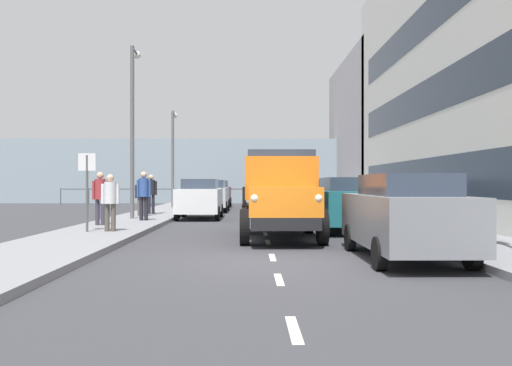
# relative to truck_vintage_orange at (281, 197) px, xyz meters

# --- Properties ---
(ground_plane) EXTENTS (80.00, 80.00, 0.00)m
(ground_plane) POSITION_rel_truck_vintage_orange_xyz_m (0.37, -5.47, -1.18)
(ground_plane) COLOR #38383D
(sidewalk_left) EXTENTS (2.67, 38.88, 0.15)m
(sidewalk_left) POSITION_rel_truck_vintage_orange_xyz_m (-4.55, -5.47, -1.10)
(sidewalk_left) COLOR gray
(sidewalk_left) RESTS_ON ground_plane
(sidewalk_right) EXTENTS (2.67, 38.88, 0.15)m
(sidewalk_right) POSITION_rel_truck_vintage_orange_xyz_m (5.29, -5.47, -1.10)
(sidewalk_right) COLOR gray
(sidewalk_right) RESTS_ON ground_plane
(road_centreline_markings) EXTENTS (0.12, 33.73, 0.01)m
(road_centreline_markings) POSITION_rel_truck_vintage_orange_xyz_m (0.37, -4.41, -1.17)
(road_centreline_markings) COLOR silver
(road_centreline_markings) RESTS_ON ground_plane
(building_far_block) EXTENTS (6.86, 14.15, 10.37)m
(building_far_block) POSITION_rel_truck_vintage_orange_xyz_m (-9.32, -24.42, 4.01)
(building_far_block) COLOR #B7B2B7
(building_far_block) RESTS_ON ground_plane
(sea_horizon) EXTENTS (80.00, 0.80, 5.00)m
(sea_horizon) POSITION_rel_truck_vintage_orange_xyz_m (0.37, -27.91, 1.32)
(sea_horizon) COLOR #84939E
(sea_horizon) RESTS_ON ground_plane
(seawall_railing) EXTENTS (28.08, 0.08, 1.20)m
(seawall_railing) POSITION_rel_truck_vintage_orange_xyz_m (0.37, -24.31, -0.26)
(seawall_railing) COLOR #4C5156
(seawall_railing) RESTS_ON ground_plane
(truck_vintage_orange) EXTENTS (2.17, 5.64, 2.43)m
(truck_vintage_orange) POSITION_rel_truck_vintage_orange_xyz_m (0.00, 0.00, 0.00)
(truck_vintage_orange) COLOR black
(truck_vintage_orange) RESTS_ON ground_plane
(car_grey_kerbside_near) EXTENTS (1.82, 4.56, 1.72)m
(car_grey_kerbside_near) POSITION_rel_truck_vintage_orange_xyz_m (-2.27, 3.89, -0.28)
(car_grey_kerbside_near) COLOR slate
(car_grey_kerbside_near) RESTS_ON ground_plane
(car_teal_kerbside_1) EXTENTS (1.90, 4.43, 1.72)m
(car_teal_kerbside_1) POSITION_rel_truck_vintage_orange_xyz_m (-2.27, -2.56, -0.28)
(car_teal_kerbside_1) COLOR #1E6670
(car_teal_kerbside_1) RESTS_ON ground_plane
(car_black_kerbside_2) EXTENTS (1.90, 3.85, 1.72)m
(car_black_kerbside_2) POSITION_rel_truck_vintage_orange_xyz_m (-2.27, -8.75, -0.28)
(car_black_kerbside_2) COLOR black
(car_black_kerbside_2) RESTS_ON ground_plane
(car_white_oppositeside_0) EXTENTS (1.85, 4.14, 1.72)m
(car_white_oppositeside_0) POSITION_rel_truck_vintage_orange_xyz_m (3.01, -8.89, -0.28)
(car_white_oppositeside_0) COLOR white
(car_white_oppositeside_0) RESTS_ON ground_plane
(car_silver_oppositeside_1) EXTENTS (1.95, 4.49, 1.72)m
(car_silver_oppositeside_1) POSITION_rel_truck_vintage_orange_xyz_m (3.01, -14.94, -0.28)
(car_silver_oppositeside_1) COLOR #B7BABF
(car_silver_oppositeside_1) RESTS_ON ground_plane
(car_maroon_oppositeside_2) EXTENTS (1.83, 4.34, 1.72)m
(car_maroon_oppositeside_2) POSITION_rel_truck_vintage_orange_xyz_m (3.01, -20.50, -0.28)
(car_maroon_oppositeside_2) COLOR maroon
(car_maroon_oppositeside_2) RESTS_ON ground_plane
(pedestrian_strolling) EXTENTS (0.53, 0.34, 1.65)m
(pedestrian_strolling) POSITION_rel_truck_vintage_orange_xyz_m (4.88, -0.97, -0.06)
(pedestrian_strolling) COLOR #4C473D
(pedestrian_strolling) RESTS_ON sidewalk_right
(pedestrian_near_railing) EXTENTS (0.53, 0.34, 1.77)m
(pedestrian_near_railing) POSITION_rel_truck_vintage_orange_xyz_m (5.82, -3.34, 0.01)
(pedestrian_near_railing) COLOR #383342
(pedestrian_near_railing) RESTS_ON sidewalk_right
(pedestrian_in_dark_coat) EXTENTS (0.53, 0.34, 1.83)m
(pedestrian_in_dark_coat) POSITION_rel_truck_vintage_orange_xyz_m (4.82, -5.62, 0.06)
(pedestrian_in_dark_coat) COLOR black
(pedestrian_in_dark_coat) RESTS_ON sidewalk_right
(pedestrian_couple_a) EXTENTS (0.53, 0.34, 1.58)m
(pedestrian_couple_a) POSITION_rel_truck_vintage_orange_xyz_m (5.50, -8.58, -0.11)
(pedestrian_couple_a) COLOR #4C473D
(pedestrian_couple_a) RESTS_ON sidewalk_right
(pedestrian_couple_b) EXTENTS (0.53, 0.34, 1.78)m
(pedestrian_couple_b) POSITION_rel_truck_vintage_orange_xyz_m (5.34, -10.04, 0.03)
(pedestrian_couple_b) COLOR black
(pedestrian_couple_b) RESTS_ON sidewalk_right
(lamp_post_promenade) EXTENTS (0.32, 1.14, 6.83)m
(lamp_post_promenade) POSITION_rel_truck_vintage_orange_xyz_m (5.49, -6.91, 3.01)
(lamp_post_promenade) COLOR #59595B
(lamp_post_promenade) RESTS_ON sidewalk_right
(lamp_post_far) EXTENTS (0.32, 1.14, 5.57)m
(lamp_post_far) POSITION_rel_truck_vintage_orange_xyz_m (5.30, -16.86, 2.35)
(lamp_post_far) COLOR #59595B
(lamp_post_far) RESTS_ON sidewalk_right
(street_sign) EXTENTS (0.50, 0.07, 2.25)m
(street_sign) POSITION_rel_truck_vintage_orange_xyz_m (5.51, -0.84, 0.50)
(street_sign) COLOR #4C4C4C
(street_sign) RESTS_ON sidewalk_right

